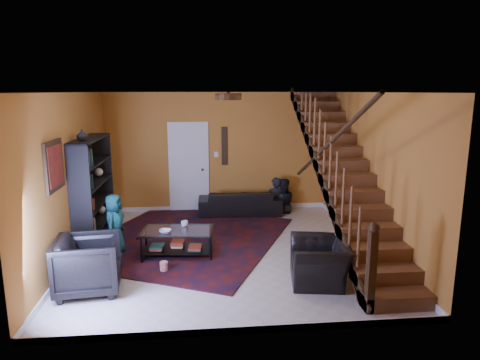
# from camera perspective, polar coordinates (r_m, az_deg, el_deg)

# --- Properties ---
(floor) EXTENTS (5.50, 5.50, 0.00)m
(floor) POSITION_cam_1_polar(r_m,az_deg,el_deg) (7.84, -1.86, -9.33)
(floor) COLOR beige
(floor) RESTS_ON ground
(room) EXTENTS (5.50, 5.50, 5.50)m
(room) POSITION_cam_1_polar(r_m,az_deg,el_deg) (9.10, -10.86, -6.16)
(room) COLOR #C0722A
(room) RESTS_ON ground
(staircase) EXTENTS (0.95, 5.02, 3.18)m
(staircase) POSITION_cam_1_polar(r_m,az_deg,el_deg) (7.87, 13.69, 1.03)
(staircase) COLOR brown
(staircase) RESTS_ON floor
(bookshelf) EXTENTS (0.35, 1.80, 2.00)m
(bookshelf) POSITION_cam_1_polar(r_m,az_deg,el_deg) (8.34, -18.91, -1.73)
(bookshelf) COLOR black
(bookshelf) RESTS_ON floor
(door) EXTENTS (0.82, 0.05, 2.05)m
(door) POSITION_cam_1_polar(r_m,az_deg,el_deg) (10.18, -6.83, 1.54)
(door) COLOR silver
(door) RESTS_ON floor
(framed_picture) EXTENTS (0.04, 0.74, 0.74)m
(framed_picture) POSITION_cam_1_polar(r_m,az_deg,el_deg) (6.82, -23.53, 1.76)
(framed_picture) COLOR maroon
(framed_picture) RESTS_ON room
(wall_hanging) EXTENTS (0.14, 0.03, 0.90)m
(wall_hanging) POSITION_cam_1_polar(r_m,az_deg,el_deg) (10.13, -2.08, 4.56)
(wall_hanging) COLOR black
(wall_hanging) RESTS_ON room
(ceiling_fixture) EXTENTS (0.40, 0.40, 0.10)m
(ceiling_fixture) POSITION_cam_1_polar(r_m,az_deg,el_deg) (6.51, -1.56, 11.06)
(ceiling_fixture) COLOR #3F2814
(ceiling_fixture) RESTS_ON room
(rug) EXTENTS (4.68, 4.92, 0.02)m
(rug) POSITION_cam_1_polar(r_m,az_deg,el_deg) (8.45, -7.35, -7.76)
(rug) COLOR #46100C
(rug) RESTS_ON floor
(sofa) EXTENTS (1.94, 0.81, 0.56)m
(sofa) POSITION_cam_1_polar(r_m,az_deg,el_deg) (9.97, -0.01, -2.98)
(sofa) COLOR black
(sofa) RESTS_ON floor
(armchair_left) EXTENTS (0.98, 0.96, 0.81)m
(armchair_left) POSITION_cam_1_polar(r_m,az_deg,el_deg) (6.55, -19.54, -10.57)
(armchair_left) COLOR black
(armchair_left) RESTS_ON floor
(armchair_right) EXTENTS (0.98, 1.08, 0.63)m
(armchair_right) POSITION_cam_1_polar(r_m,az_deg,el_deg) (6.64, 10.63, -10.64)
(armchair_right) COLOR black
(armchair_right) RESTS_ON floor
(person_adult_a) EXTENTS (0.47, 0.31, 1.30)m
(person_adult_a) POSITION_cam_1_polar(r_m,az_deg,el_deg) (10.15, 4.75, -3.22)
(person_adult_a) COLOR black
(person_adult_a) RESTS_ON sofa
(person_adult_b) EXTENTS (0.63, 0.50, 1.26)m
(person_adult_b) POSITION_cam_1_polar(r_m,az_deg,el_deg) (10.19, 5.72, -3.29)
(person_adult_b) COLOR black
(person_adult_b) RESTS_ON sofa
(person_child) EXTENTS (0.41, 0.57, 1.08)m
(person_child) POSITION_cam_1_polar(r_m,az_deg,el_deg) (7.82, -16.39, -5.68)
(person_child) COLOR #196260
(person_child) RESTS_ON armchair_left
(coffee_table) EXTENTS (1.29, 0.84, 0.46)m
(coffee_table) POSITION_cam_1_polar(r_m,az_deg,el_deg) (7.60, -8.34, -7.98)
(coffee_table) COLOR black
(coffee_table) RESTS_ON floor
(cup_a) EXTENTS (0.16, 0.16, 0.10)m
(cup_a) POSITION_cam_1_polar(r_m,az_deg,el_deg) (7.71, -7.37, -5.76)
(cup_a) COLOR #999999
(cup_a) RESTS_ON coffee_table
(cup_b) EXTENTS (0.11, 0.11, 0.09)m
(cup_b) POSITION_cam_1_polar(r_m,az_deg,el_deg) (7.69, -7.53, -5.83)
(cup_b) COLOR #999999
(cup_b) RESTS_ON coffee_table
(bowl) EXTENTS (0.23, 0.23, 0.05)m
(bowl) POSITION_cam_1_polar(r_m,az_deg,el_deg) (7.41, -9.94, -6.74)
(bowl) COLOR #999999
(bowl) RESTS_ON coffee_table
(vase) EXTENTS (0.18, 0.18, 0.19)m
(vase) POSITION_cam_1_polar(r_m,az_deg,el_deg) (7.68, -20.31, 5.63)
(vase) COLOR #999999
(vase) RESTS_ON bookshelf
(popcorn_bucket) EXTENTS (0.13, 0.13, 0.14)m
(popcorn_bucket) POSITION_cam_1_polar(r_m,az_deg,el_deg) (7.04, -10.13, -11.23)
(popcorn_bucket) COLOR red
(popcorn_bucket) RESTS_ON rug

